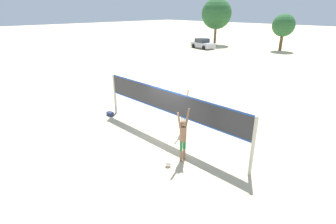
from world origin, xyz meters
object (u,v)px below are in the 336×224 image
Objects in this scene: tree_right_cluster at (284,25)px; player_spiker at (183,135)px; parked_car_near at (203,44)px; volleyball_net at (168,105)px; volleyball at (168,164)px; player_blocker at (184,111)px; tree_left_cluster at (216,14)px; gear_bag at (110,114)px.

player_spiker is at bearing -73.13° from tree_right_cluster.
parked_car_near is (-19.56, 26.50, -0.51)m from player_spiker.
parked_car_near is 11.82m from tree_right_cluster.
parked_car_near is (-17.64, 25.42, -0.98)m from volleyball_net.
player_spiker is 32.94m from parked_car_near.
volleyball_net is at bearing -43.76° from parked_car_near.
player_spiker is at bearing -29.37° from volleyball_net.
tree_right_cluster is (-9.91, 32.68, 2.39)m from player_spiker.
player_spiker is 0.52× the size of parked_car_near.
volleyball is 0.04× the size of tree_right_cluster.
player_blocker is 0.51× the size of parked_car_near.
volleyball_net is at bearing -58.13° from tree_left_cluster.
parked_car_near is (-17.79, 24.48, -0.48)m from player_blocker.
player_spiker is 5.03× the size of gear_bag.
player_blocker reaches higher than volleyball.
volleyball_net is 4.10× the size of player_blocker.
gear_bag is at bearing 167.47° from volleyball.
player_spiker is 38.15m from tree_left_cluster.
player_blocker reaches higher than gear_bag.
player_blocker is at bearing 17.25° from gear_bag.
tree_left_cluster reaches higher than volleyball.
player_spiker is at bearing -42.08° from parked_car_near.
tree_left_cluster is 1.44× the size of tree_right_cluster.
tree_left_cluster is at bearing 122.75° from volleyball.
player_spiker is (1.92, -1.08, -0.47)m from volleyball_net.
player_blocker is (-1.77, 2.02, -0.03)m from player_spiker.
gear_bag is at bearing 84.25° from player_spiker.
player_blocker is 0.29× the size of tree_left_cluster.
gear_bag is at bearing -83.49° from tree_right_cluster.
player_blocker is (0.15, 0.94, -0.50)m from volleyball_net.
volleyball_net reaches higher than gear_bag.
volleyball_net is 30.95m from parked_car_near.
parked_car_near is at bearing 117.21° from gear_bag.
parked_car_near is at bearing 125.55° from volleyball.
player_spiker reaches higher than parked_car_near.
player_spiker is at bearing 41.14° from player_blocker.
tree_left_cluster is (-14.68, 31.03, 4.90)m from gear_bag.
player_spiker is 1.30m from volleyball.
volleyball_net is at bearing 60.63° from player_spiker.
volleyball_net is at bearing -75.81° from tree_right_cluster.
tree_left_cluster is at bearing -147.11° from player_blocker.
player_blocker is at bearing -75.12° from tree_right_cluster.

